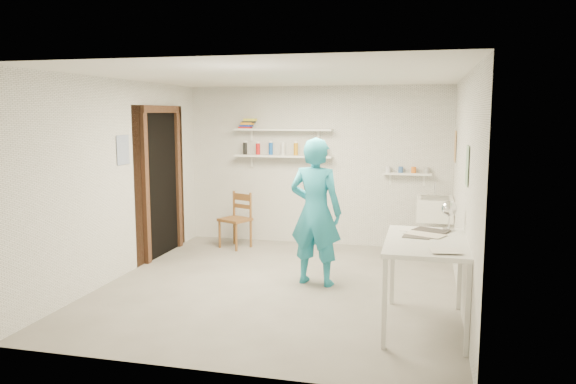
% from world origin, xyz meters
% --- Properties ---
extents(floor, '(4.00, 4.50, 0.02)m').
position_xyz_m(floor, '(0.00, 0.00, -0.01)').
color(floor, slate).
rests_on(floor, ground).
extents(ceiling, '(4.00, 4.50, 0.02)m').
position_xyz_m(ceiling, '(0.00, 0.00, 2.41)').
color(ceiling, silver).
rests_on(ceiling, wall_back).
extents(wall_back, '(4.00, 0.02, 2.40)m').
position_xyz_m(wall_back, '(0.00, 2.26, 1.20)').
color(wall_back, silver).
rests_on(wall_back, ground).
extents(wall_front, '(4.00, 0.02, 2.40)m').
position_xyz_m(wall_front, '(0.00, -2.26, 1.20)').
color(wall_front, silver).
rests_on(wall_front, ground).
extents(wall_left, '(0.02, 4.50, 2.40)m').
position_xyz_m(wall_left, '(-2.01, 0.00, 1.20)').
color(wall_left, silver).
rests_on(wall_left, ground).
extents(wall_right, '(0.02, 4.50, 2.40)m').
position_xyz_m(wall_right, '(2.01, 0.00, 1.20)').
color(wall_right, silver).
rests_on(wall_right, ground).
extents(doorway_recess, '(0.02, 0.90, 2.00)m').
position_xyz_m(doorway_recess, '(-1.99, 1.05, 1.00)').
color(doorway_recess, black).
rests_on(doorway_recess, wall_left).
extents(corridor_box, '(1.40, 1.50, 2.10)m').
position_xyz_m(corridor_box, '(-2.70, 1.05, 1.05)').
color(corridor_box, brown).
rests_on(corridor_box, ground).
extents(door_lintel, '(0.06, 1.05, 0.10)m').
position_xyz_m(door_lintel, '(-1.97, 1.05, 2.05)').
color(door_lintel, brown).
rests_on(door_lintel, wall_left).
extents(door_jamb_near, '(0.06, 0.10, 2.00)m').
position_xyz_m(door_jamb_near, '(-1.97, 0.55, 1.00)').
color(door_jamb_near, brown).
rests_on(door_jamb_near, ground).
extents(door_jamb_far, '(0.06, 0.10, 2.00)m').
position_xyz_m(door_jamb_far, '(-1.97, 1.55, 1.00)').
color(door_jamb_far, brown).
rests_on(door_jamb_far, ground).
extents(shelf_lower, '(1.50, 0.22, 0.03)m').
position_xyz_m(shelf_lower, '(-0.50, 2.13, 1.35)').
color(shelf_lower, white).
rests_on(shelf_lower, wall_back).
extents(shelf_upper, '(1.50, 0.22, 0.03)m').
position_xyz_m(shelf_upper, '(-0.50, 2.13, 1.75)').
color(shelf_upper, white).
rests_on(shelf_upper, wall_back).
extents(ledge_shelf, '(0.70, 0.14, 0.03)m').
position_xyz_m(ledge_shelf, '(1.35, 2.17, 1.12)').
color(ledge_shelf, white).
rests_on(ledge_shelf, wall_back).
extents(poster_left, '(0.01, 0.28, 0.36)m').
position_xyz_m(poster_left, '(-1.99, 0.05, 1.55)').
color(poster_left, '#334C7F').
rests_on(poster_left, wall_left).
extents(poster_right_a, '(0.01, 0.34, 0.42)m').
position_xyz_m(poster_right_a, '(1.99, 1.80, 1.55)').
color(poster_right_a, '#995933').
rests_on(poster_right_a, wall_right).
extents(poster_right_b, '(0.01, 0.30, 0.38)m').
position_xyz_m(poster_right_b, '(1.99, -0.55, 1.50)').
color(poster_right_b, '#3F724C').
rests_on(poster_right_b, wall_right).
extents(belfast_sink, '(0.48, 0.60, 0.30)m').
position_xyz_m(belfast_sink, '(1.75, 1.70, 0.70)').
color(belfast_sink, white).
rests_on(belfast_sink, wall_right).
extents(man, '(0.69, 0.51, 1.72)m').
position_xyz_m(man, '(0.38, 0.18, 0.86)').
color(man, teal).
rests_on(man, ground).
extents(wall_clock, '(0.31, 0.09, 0.31)m').
position_xyz_m(wall_clock, '(0.34, 0.40, 1.15)').
color(wall_clock, '#CDB28C').
rests_on(wall_clock, man).
extents(wooden_chair, '(0.52, 0.51, 0.85)m').
position_xyz_m(wooden_chair, '(-1.12, 1.67, 0.43)').
color(wooden_chair, brown).
rests_on(wooden_chair, ground).
extents(work_table, '(0.75, 1.25, 0.84)m').
position_xyz_m(work_table, '(1.64, -0.91, 0.42)').
color(work_table, silver).
rests_on(work_table, ground).
extents(desk_lamp, '(0.16, 0.16, 0.16)m').
position_xyz_m(desk_lamp, '(1.85, -0.41, 1.06)').
color(desk_lamp, silver).
rests_on(desk_lamp, work_table).
extents(spray_cans, '(1.26, 0.06, 0.17)m').
position_xyz_m(spray_cans, '(-0.50, 2.13, 1.45)').
color(spray_cans, black).
rests_on(spray_cans, shelf_lower).
extents(book_stack, '(0.26, 0.14, 0.14)m').
position_xyz_m(book_stack, '(-1.06, 2.13, 1.83)').
color(book_stack, red).
rests_on(book_stack, shelf_upper).
extents(ledge_pots, '(0.48, 0.07, 0.09)m').
position_xyz_m(ledge_pots, '(1.35, 2.17, 1.18)').
color(ledge_pots, silver).
rests_on(ledge_pots, ledge_shelf).
extents(papers, '(0.30, 0.22, 0.02)m').
position_xyz_m(papers, '(1.64, -0.91, 0.85)').
color(papers, silver).
rests_on(papers, work_table).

